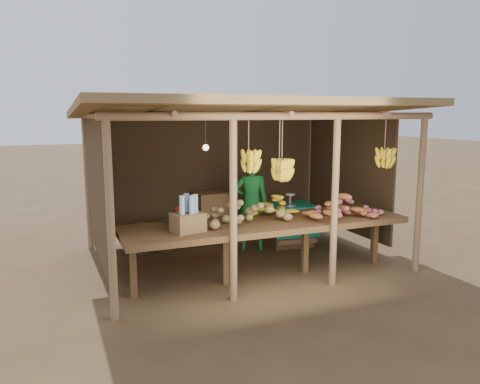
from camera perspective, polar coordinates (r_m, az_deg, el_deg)
name	(u,v)px	position (r m, az deg, el deg)	size (l,w,h in m)	color
ground	(240,258)	(7.36, 0.00, -8.09)	(60.00, 60.00, 0.00)	brown
stall_structure	(247,135)	(6.98, 0.82, 6.92)	(4.70, 3.50, 2.43)	#916D4B
counter	(267,226)	(6.32, 3.28, -4.11)	(3.90, 1.05, 0.80)	brown
potato_heap	(245,208)	(6.22, 0.66, -1.99)	(1.11, 0.66, 0.37)	#957B4D
sweet_potato_heap	(339,205)	(6.58, 11.94, -1.62)	(0.96, 0.58, 0.36)	#B3612E
onion_heap	(346,202)	(6.83, 12.82, -1.24)	(0.88, 0.53, 0.36)	#C05D74
banana_pile	(274,203)	(6.63, 4.16, -1.39)	(0.61, 0.37, 0.35)	yellow
tomato_basin	(183,216)	(6.29, -6.98, -2.91)	(0.37, 0.37, 0.20)	navy
bottle_box	(188,217)	(5.75, -6.37, -3.09)	(0.42, 0.36, 0.47)	olive
vendor	(251,204)	(7.66, 1.38, -1.41)	(0.56, 0.37, 1.55)	#1B7D31
tarp_crate	(289,223)	(8.06, 6.04, -3.80)	(0.84, 0.74, 0.92)	brown
carton_stack	(201,222)	(8.11, -4.80, -3.65)	(1.15, 0.45, 0.87)	olive
burlap_sacks	(151,236)	(7.74, -10.80, -5.24)	(0.90, 0.47, 0.64)	#4A3722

